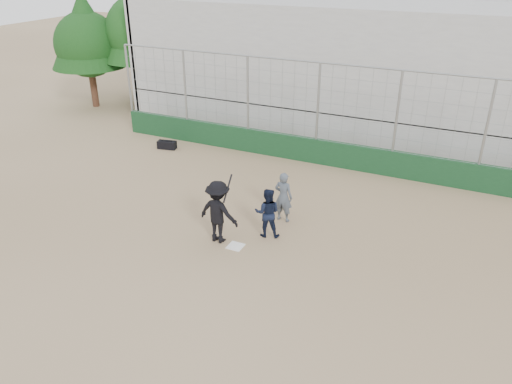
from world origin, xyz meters
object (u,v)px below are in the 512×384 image
at_px(batter_at_plate, 218,212).
at_px(catcher_crouched, 267,221).
at_px(umpire, 283,199).
at_px(equipment_bag, 167,145).

relative_size(batter_at_plate, catcher_crouched, 1.90).
xyz_separation_m(batter_at_plate, umpire, (1.24, 1.94, -0.22)).
xyz_separation_m(umpire, equipment_bag, (-6.94, 3.71, -0.57)).
bearing_deg(equipment_bag, catcher_crouched, -35.00).
relative_size(batter_at_plate, equipment_bag, 2.42).
height_order(umpire, equipment_bag, umpire).
distance_m(catcher_crouched, equipment_bag, 8.42).
bearing_deg(batter_at_plate, umpire, 57.32).
relative_size(umpire, equipment_bag, 1.75).
bearing_deg(umpire, batter_at_plate, 61.40).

